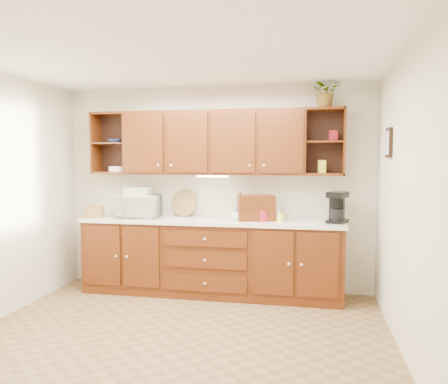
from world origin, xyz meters
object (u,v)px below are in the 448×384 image
at_px(microwave, 138,206).
at_px(bread_box, 256,208).
at_px(potted_plant, 326,92).
at_px(coffee_maker, 337,208).

relative_size(microwave, bread_box, 1.20).
height_order(bread_box, potted_plant, potted_plant).
bearing_deg(microwave, potted_plant, -2.09).
distance_m(coffee_maker, potted_plant, 1.37).
bearing_deg(coffee_maker, potted_plant, 177.94).
xyz_separation_m(coffee_maker, potted_plant, (-0.15, 0.07, 1.36)).
bearing_deg(potted_plant, microwave, -177.82).
bearing_deg(bread_box, microwave, 165.25).
distance_m(microwave, bread_box, 1.51).
xyz_separation_m(bread_box, potted_plant, (0.81, 0.06, 1.38)).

